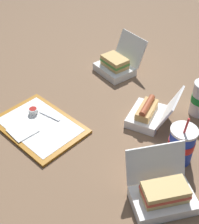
{
  "coord_description": "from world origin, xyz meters",
  "views": [
    {
      "loc": [
        0.65,
        -0.78,
        0.9
      ],
      "look_at": [
        -0.04,
        -0.05,
        0.05
      ],
      "focal_mm": 50.0,
      "sensor_mm": 36.0,
      "label": 1
    }
  ],
  "objects_px": {
    "clamshell_sandwich_right": "(163,194)",
    "food_tray": "(40,126)",
    "clamshell_sandwich_left": "(116,65)",
    "soda_cup_left": "(181,145)",
    "ketchup_cup": "(33,111)",
    "clamshell_hotdog_front": "(149,113)",
    "plastic_fork": "(50,116)"
  },
  "relations": [
    {
      "from": "clamshell_hotdog_front",
      "to": "clamshell_sandwich_left",
      "type": "distance_m",
      "value": 0.41
    },
    {
      "from": "clamshell_sandwich_left",
      "to": "ketchup_cup",
      "type": "bearing_deg",
      "value": -93.85
    },
    {
      "from": "food_tray",
      "to": "clamshell_hotdog_front",
      "type": "bearing_deg",
      "value": 48.5
    },
    {
      "from": "clamshell_hotdog_front",
      "to": "clamshell_sandwich_left",
      "type": "xyz_separation_m",
      "value": [
        -0.35,
        0.2,
        0.0
      ]
    },
    {
      "from": "food_tray",
      "to": "clamshell_sandwich_right",
      "type": "xyz_separation_m",
      "value": [
        0.58,
        0.05,
        0.04
      ]
    },
    {
      "from": "clamshell_sandwich_left",
      "to": "soda_cup_left",
      "type": "height_order",
      "value": "soda_cup_left"
    },
    {
      "from": "soda_cup_left",
      "to": "clamshell_sandwich_right",
      "type": "bearing_deg",
      "value": -72.68
    },
    {
      "from": "soda_cup_left",
      "to": "ketchup_cup",
      "type": "bearing_deg",
      "value": -160.5
    },
    {
      "from": "clamshell_sandwich_right",
      "to": "ketchup_cup",
      "type": "bearing_deg",
      "value": -178.55
    },
    {
      "from": "ketchup_cup",
      "to": "soda_cup_left",
      "type": "bearing_deg",
      "value": 19.5
    },
    {
      "from": "plastic_fork",
      "to": "clamshell_sandwich_right",
      "type": "relative_size",
      "value": 0.4
    },
    {
      "from": "plastic_fork",
      "to": "clamshell_hotdog_front",
      "type": "distance_m",
      "value": 0.43
    },
    {
      "from": "clamshell_sandwich_right",
      "to": "soda_cup_left",
      "type": "height_order",
      "value": "soda_cup_left"
    },
    {
      "from": "food_tray",
      "to": "ketchup_cup",
      "type": "height_order",
      "value": "ketchup_cup"
    },
    {
      "from": "food_tray",
      "to": "ketchup_cup",
      "type": "xyz_separation_m",
      "value": [
        -0.08,
        0.03,
        0.02
      ]
    },
    {
      "from": "food_tray",
      "to": "clamshell_hotdog_front",
      "type": "relative_size",
      "value": 1.58
    },
    {
      "from": "food_tray",
      "to": "clamshell_sandwich_left",
      "type": "height_order",
      "value": "clamshell_sandwich_left"
    },
    {
      "from": "plastic_fork",
      "to": "soda_cup_left",
      "type": "distance_m",
      "value": 0.57
    },
    {
      "from": "ketchup_cup",
      "to": "clamshell_sandwich_right",
      "type": "relative_size",
      "value": 0.15
    },
    {
      "from": "clamshell_hotdog_front",
      "to": "soda_cup_left",
      "type": "distance_m",
      "value": 0.24
    },
    {
      "from": "plastic_fork",
      "to": "soda_cup_left",
      "type": "bearing_deg",
      "value": 8.59
    },
    {
      "from": "ketchup_cup",
      "to": "clamshell_sandwich_left",
      "type": "xyz_separation_m",
      "value": [
        0.03,
        0.52,
        0.02
      ]
    },
    {
      "from": "clamshell_sandwich_left",
      "to": "clamshell_hotdog_front",
      "type": "bearing_deg",
      "value": -29.2
    },
    {
      "from": "ketchup_cup",
      "to": "clamshell_sandwich_left",
      "type": "distance_m",
      "value": 0.52
    },
    {
      "from": "food_tray",
      "to": "ketchup_cup",
      "type": "relative_size",
      "value": 9.29
    },
    {
      "from": "clamshell_sandwich_right",
      "to": "food_tray",
      "type": "bearing_deg",
      "value": -175.24
    },
    {
      "from": "clamshell_sandwich_left",
      "to": "clamshell_sandwich_right",
      "type": "xyz_separation_m",
      "value": [
        0.63,
        -0.5,
        -0.0
      ]
    },
    {
      "from": "clamshell_sandwich_left",
      "to": "soda_cup_left",
      "type": "bearing_deg",
      "value": -28.02
    },
    {
      "from": "clamshell_sandwich_left",
      "to": "clamshell_sandwich_right",
      "type": "bearing_deg",
      "value": -38.41
    },
    {
      "from": "ketchup_cup",
      "to": "clamshell_sandwich_left",
      "type": "relative_size",
      "value": 0.17
    },
    {
      "from": "clamshell_sandwich_left",
      "to": "soda_cup_left",
      "type": "relative_size",
      "value": 1.12
    },
    {
      "from": "plastic_fork",
      "to": "clamshell_sandwich_right",
      "type": "bearing_deg",
      "value": -11.62
    }
  ]
}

